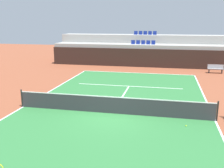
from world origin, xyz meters
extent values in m
plane|color=brown|center=(0.00, 0.00, 0.00)|extent=(80.00, 80.00, 0.00)
cube|color=#2D7238|center=(0.00, 0.00, 0.01)|extent=(11.00, 24.00, 0.01)
cube|color=white|center=(0.00, 11.95, 0.01)|extent=(11.00, 0.10, 0.00)
cube|color=white|center=(-5.45, 0.00, 0.01)|extent=(0.10, 24.00, 0.00)
cube|color=white|center=(5.45, 0.00, 0.01)|extent=(0.10, 24.00, 0.00)
cube|color=white|center=(0.00, 6.40, 0.01)|extent=(8.26, 0.10, 0.00)
cube|color=white|center=(0.00, 3.20, 0.01)|extent=(0.10, 6.40, 0.00)
cube|color=black|center=(0.00, 15.61, 1.01)|extent=(20.84, 0.30, 2.03)
cube|color=#9E9E99|center=(0.00, 16.96, 1.21)|extent=(20.84, 2.40, 2.43)
cube|color=#9E9E99|center=(0.00, 19.36, 1.70)|extent=(20.84, 2.40, 3.39)
cube|color=navy|center=(-1.17, 16.96, 2.45)|extent=(0.44, 0.44, 0.04)
cube|color=navy|center=(-1.17, 17.16, 2.67)|extent=(0.44, 0.04, 0.40)
cube|color=navy|center=(-0.58, 16.96, 2.45)|extent=(0.44, 0.44, 0.04)
cube|color=navy|center=(-0.58, 17.16, 2.67)|extent=(0.44, 0.04, 0.40)
cube|color=navy|center=(0.00, 16.96, 2.45)|extent=(0.44, 0.44, 0.04)
cube|color=navy|center=(0.00, 17.16, 2.67)|extent=(0.44, 0.04, 0.40)
cube|color=navy|center=(0.58, 16.96, 2.45)|extent=(0.44, 0.44, 0.04)
cube|color=navy|center=(0.58, 17.16, 2.67)|extent=(0.44, 0.04, 0.40)
cube|color=navy|center=(1.17, 16.96, 2.45)|extent=(0.44, 0.44, 0.04)
cube|color=navy|center=(1.17, 17.16, 2.67)|extent=(0.44, 0.04, 0.40)
cube|color=navy|center=(-1.17, 19.36, 3.41)|extent=(0.44, 0.44, 0.04)
cube|color=navy|center=(-1.17, 19.56, 3.63)|extent=(0.44, 0.04, 0.40)
cube|color=navy|center=(-0.58, 19.36, 3.41)|extent=(0.44, 0.44, 0.04)
cube|color=navy|center=(-0.58, 19.56, 3.63)|extent=(0.44, 0.04, 0.40)
cube|color=navy|center=(0.00, 19.36, 3.41)|extent=(0.44, 0.44, 0.04)
cube|color=navy|center=(0.00, 19.56, 3.63)|extent=(0.44, 0.04, 0.40)
cube|color=navy|center=(0.58, 19.36, 3.41)|extent=(0.44, 0.44, 0.04)
cube|color=navy|center=(0.58, 19.56, 3.63)|extent=(0.44, 0.04, 0.40)
cube|color=navy|center=(1.17, 19.36, 3.41)|extent=(0.44, 0.44, 0.04)
cube|color=navy|center=(1.17, 19.56, 3.63)|extent=(0.44, 0.04, 0.40)
cylinder|color=black|center=(-5.50, 0.00, 0.55)|extent=(0.08, 0.08, 1.07)
cylinder|color=black|center=(5.50, 0.00, 0.55)|extent=(0.08, 0.08, 1.07)
cube|color=#333338|center=(0.00, 0.00, 0.47)|extent=(10.90, 0.02, 0.92)
cube|color=white|center=(0.00, 0.00, 0.96)|extent=(10.90, 0.04, 0.05)
cube|color=#99999E|center=(7.54, 13.45, 0.45)|extent=(1.50, 0.40, 0.05)
cube|color=#99999E|center=(7.54, 13.63, 0.67)|extent=(1.50, 0.04, 0.36)
cube|color=#2D2D33|center=(6.94, 13.31, 0.21)|extent=(0.06, 0.06, 0.42)
cube|color=#2D2D33|center=(8.14, 13.31, 0.21)|extent=(0.06, 0.06, 0.42)
cube|color=#2D2D33|center=(6.94, 13.59, 0.21)|extent=(0.06, 0.06, 0.42)
cube|color=#2D2D33|center=(8.14, 13.59, 0.21)|extent=(0.06, 0.06, 0.42)
sphere|color=#CCE033|center=(3.92, -1.04, 0.04)|extent=(0.07, 0.07, 0.07)
camera|label=1|loc=(2.90, -13.46, 5.01)|focal=41.93mm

